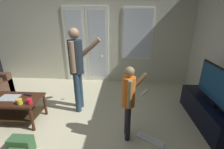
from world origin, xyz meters
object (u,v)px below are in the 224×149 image
person_adult (77,64)px  backpack (21,145)px  tv_stand (208,112)px  cup_near_edge (20,102)px  person_child (129,98)px  loose_keyboard (150,139)px  coffee_table (16,105)px  cup_by_laptop (29,101)px  tv_remote_black (28,95)px  flat_screen_tv (215,85)px  laptop_closed (9,98)px

person_adult → backpack: bearing=-115.7°
tv_stand → cup_near_edge: 3.35m
person_child → loose_keyboard: person_child is taller
backpack → loose_keyboard: bearing=10.5°
person_adult → loose_keyboard: 1.88m
tv_stand → backpack: tv_stand is taller
person_adult → loose_keyboard: person_adult is taller
coffee_table → cup_by_laptop: cup_by_laptop is taller
person_child → cup_by_laptop: 1.69m
backpack → tv_remote_black: size_ratio=1.94×
tv_stand → loose_keyboard: size_ratio=3.26×
tv_stand → tv_remote_black: (-3.37, -0.04, 0.27)m
tv_stand → person_child: person_child is taller
person_adult → person_child: (0.99, -0.77, -0.28)m
flat_screen_tv → person_child: person_child is taller
person_child → cup_near_edge: bearing=176.5°
backpack → cup_by_laptop: bearing=102.0°
loose_keyboard → tv_stand: bearing=25.0°
coffee_table → flat_screen_tv: 3.58m
person_child → backpack: size_ratio=3.72×
laptop_closed → cup_near_edge: 0.36m
loose_keyboard → laptop_closed: size_ratio=1.40×
flat_screen_tv → tv_remote_black: bearing=-179.2°
tv_stand → tv_remote_black: tv_remote_black is taller
cup_by_laptop → tv_remote_black: cup_by_laptop is taller
person_adult → laptop_closed: bearing=-157.4°
loose_keyboard → cup_by_laptop: bearing=174.6°
tv_stand → loose_keyboard: 1.26m
loose_keyboard → laptop_closed: laptop_closed is taller
loose_keyboard → backpack: bearing=-169.5°
cup_near_edge → loose_keyboard: bearing=-4.4°
coffee_table → person_adult: size_ratio=0.55×
tv_remote_black → laptop_closed: bearing=-138.2°
person_child → laptop_closed: bearing=172.5°
coffee_table → tv_remote_black: tv_remote_black is taller
tv_stand → cup_by_laptop: 3.19m
laptop_closed → tv_remote_black: same height
coffee_table → tv_remote_black: bearing=37.9°
tv_stand → person_child: bearing=-162.7°
coffee_table → laptop_closed: bearing=179.3°
backpack → tv_remote_black: 0.97m
coffee_table → tv_stand: coffee_table is taller
coffee_table → person_adult: 1.35m
loose_keyboard → person_child: bearing=171.1°
tv_stand → flat_screen_tv: size_ratio=1.51×
flat_screen_tv → person_adult: bearing=173.1°
coffee_table → cup_by_laptop: size_ratio=9.70×
backpack → cup_near_edge: bearing=117.8°
flat_screen_tv → person_child: bearing=-162.6°
coffee_table → cup_near_edge: (0.23, -0.17, 0.18)m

